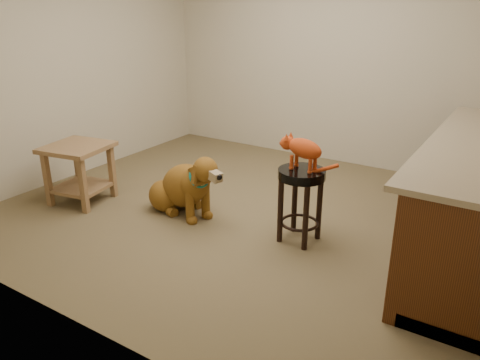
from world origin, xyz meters
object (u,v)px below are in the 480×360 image
Objects in this scene: golden_retriever at (185,187)px; tabby_kitten at (302,149)px; padded_stool at (301,191)px; side_table at (79,165)px; wood_stool at (478,159)px.

tabby_kitten reaches higher than golden_retriever.
tabby_kitten is at bearing 170.98° from padded_stool.
side_table is 1.29× the size of tabby_kitten.
padded_stool is 2.29m from side_table.
tabby_kitten is at bearing 21.90° from golden_retriever.
tabby_kitten reaches higher than padded_stool.
wood_stool is at bearing 34.95° from side_table.
wood_stool is 3.05m from golden_retriever.
padded_stool is at bearing -120.07° from wood_stool.
padded_stool is 0.84× the size of wood_stool.
padded_stool is 0.97× the size of side_table.
tabby_kitten is (2.24, 0.43, 0.42)m from side_table.
golden_retriever is at bearing 17.97° from side_table.
tabby_kitten is at bearing -120.36° from wood_stool.
golden_retriever is (-1.18, -0.08, -0.20)m from padded_stool.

